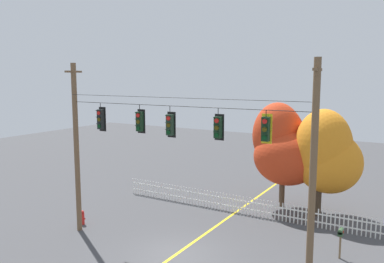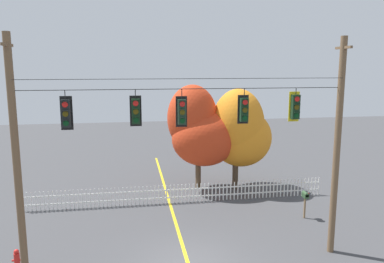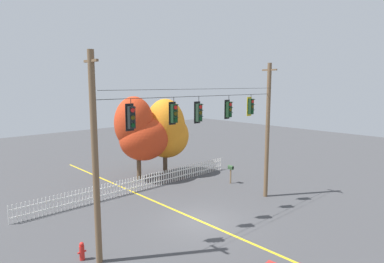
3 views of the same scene
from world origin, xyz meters
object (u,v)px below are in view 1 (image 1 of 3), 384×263
at_px(traffic_signal_westbound_side, 170,125).
at_px(traffic_signal_northbound_secondary, 218,127).
at_px(autumn_maple_mid, 326,155).
at_px(fire_hydrant, 82,217).
at_px(autumn_maple_near_fence, 283,146).
at_px(traffic_signal_eastbound_side, 266,129).
at_px(traffic_signal_northbound_primary, 101,119).
at_px(roadside_mailbox, 341,234).
at_px(traffic_signal_southbound_primary, 140,121).

bearing_deg(traffic_signal_westbound_side, traffic_signal_northbound_secondary, -0.01).
relative_size(traffic_signal_northbound_secondary, autumn_maple_mid, 0.21).
distance_m(traffic_signal_westbound_side, fire_hydrant, 8.68).
bearing_deg(traffic_signal_northbound_secondary, autumn_maple_near_fence, 90.59).
bearing_deg(fire_hydrant, traffic_signal_eastbound_side, -3.50).
bearing_deg(traffic_signal_northbound_secondary, traffic_signal_northbound_primary, 179.99).
distance_m(traffic_signal_westbound_side, roadside_mailbox, 9.27).
height_order(traffic_signal_westbound_side, fire_hydrant, traffic_signal_westbound_side).
bearing_deg(traffic_signal_westbound_side, traffic_signal_eastbound_side, 0.00).
xyz_separation_m(traffic_signal_southbound_primary, autumn_maple_near_fence, (4.04, 9.29, -2.24)).
bearing_deg(autumn_maple_near_fence, traffic_signal_eastbound_side, -76.71).
height_order(traffic_signal_westbound_side, autumn_maple_mid, traffic_signal_westbound_side).
bearing_deg(traffic_signal_northbound_primary, fire_hydrant, 163.55).
height_order(traffic_signal_eastbound_side, autumn_maple_near_fence, traffic_signal_eastbound_side).
height_order(traffic_signal_westbound_side, autumn_maple_near_fence, traffic_signal_westbound_side).
bearing_deg(fire_hydrant, traffic_signal_northbound_primary, -16.45).
relative_size(traffic_signal_northbound_primary, roadside_mailbox, 1.01).
height_order(traffic_signal_southbound_primary, autumn_maple_near_fence, traffic_signal_southbound_primary).
height_order(traffic_signal_northbound_primary, autumn_maple_mid, traffic_signal_northbound_primary).
relative_size(traffic_signal_westbound_side, traffic_signal_northbound_secondary, 1.05).
height_order(traffic_signal_northbound_secondary, fire_hydrant, traffic_signal_northbound_secondary).
xyz_separation_m(traffic_signal_westbound_side, fire_hydrant, (-6.46, 0.67, -5.76)).
bearing_deg(traffic_signal_westbound_side, traffic_signal_northbound_primary, 179.99).
bearing_deg(autumn_maple_near_fence, fire_hydrant, -135.54).
height_order(autumn_maple_near_fence, autumn_maple_mid, autumn_maple_near_fence).
xyz_separation_m(traffic_signal_eastbound_side, roadside_mailbox, (2.43, 3.58, -5.11)).
bearing_deg(traffic_signal_westbound_side, autumn_maple_near_fence, 75.95).
bearing_deg(autumn_maple_near_fence, traffic_signal_northbound_primary, -125.03).
distance_m(traffic_signal_northbound_primary, autumn_maple_mid, 13.16).
bearing_deg(traffic_signal_eastbound_side, autumn_maple_mid, 87.04).
xyz_separation_m(traffic_signal_southbound_primary, fire_hydrant, (-4.74, 0.67, -5.82)).
bearing_deg(roadside_mailbox, traffic_signal_southbound_primary, -157.53).
bearing_deg(autumn_maple_mid, traffic_signal_eastbound_side, -92.96).
relative_size(traffic_signal_southbound_primary, fire_hydrant, 1.69).
relative_size(traffic_signal_eastbound_side, roadside_mailbox, 0.94).
distance_m(traffic_signal_eastbound_side, roadside_mailbox, 6.69).
relative_size(traffic_signal_westbound_side, fire_hydrant, 1.78).
height_order(traffic_signal_southbound_primary, roadside_mailbox, traffic_signal_southbound_primary).
bearing_deg(traffic_signal_northbound_secondary, fire_hydrant, 175.68).
distance_m(traffic_signal_northbound_primary, roadside_mailbox, 12.72).
height_order(fire_hydrant, roadside_mailbox, roadside_mailbox).
bearing_deg(autumn_maple_near_fence, roadside_mailbox, -51.01).
height_order(autumn_maple_mid, fire_hydrant, autumn_maple_mid).
bearing_deg(roadside_mailbox, autumn_maple_mid, 109.50).
distance_m(traffic_signal_southbound_primary, traffic_signal_westbound_side, 1.72).
distance_m(traffic_signal_southbound_primary, autumn_maple_near_fence, 10.37).
xyz_separation_m(traffic_signal_westbound_side, autumn_maple_mid, (4.99, 9.10, -2.46)).
height_order(traffic_signal_northbound_secondary, autumn_maple_mid, traffic_signal_northbound_secondary).
relative_size(traffic_signal_westbound_side, autumn_maple_near_fence, 0.22).
bearing_deg(autumn_maple_near_fence, autumn_maple_mid, -3.98).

